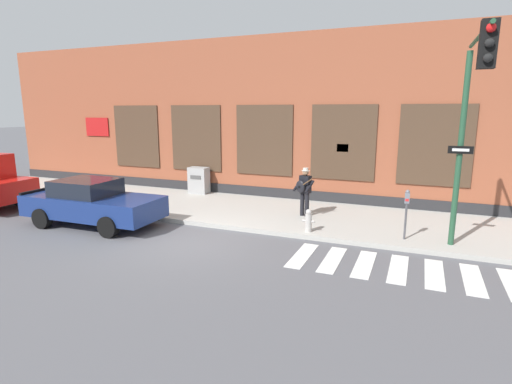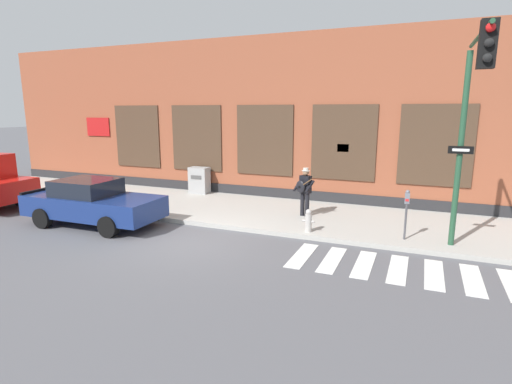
{
  "view_description": "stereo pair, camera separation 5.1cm",
  "coord_description": "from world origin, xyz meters",
  "px_view_note": "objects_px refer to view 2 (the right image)",
  "views": [
    {
      "loc": [
        6.04,
        -9.49,
        3.75
      ],
      "look_at": [
        1.39,
        1.79,
        1.25
      ],
      "focal_mm": 28.0,
      "sensor_mm": 36.0,
      "label": 1
    },
    {
      "loc": [
        6.08,
        -9.47,
        3.75
      ],
      "look_at": [
        1.39,
        1.79,
        1.25
      ],
      "focal_mm": 28.0,
      "sensor_mm": 36.0,
      "label": 2
    }
  ],
  "objects_px": {
    "busker": "(304,189)",
    "traffic_light": "(470,109)",
    "parking_meter": "(407,207)",
    "fire_hydrant": "(308,221)",
    "red_car": "(92,202)",
    "utility_box": "(199,180)"
  },
  "relations": [
    {
      "from": "traffic_light",
      "to": "red_car",
      "type": "bearing_deg",
      "value": -176.2
    },
    {
      "from": "parking_meter",
      "to": "utility_box",
      "type": "height_order",
      "value": "parking_meter"
    },
    {
      "from": "red_car",
      "to": "busker",
      "type": "bearing_deg",
      "value": 27.56
    },
    {
      "from": "traffic_light",
      "to": "utility_box",
      "type": "distance_m",
      "value": 11.37
    },
    {
      "from": "red_car",
      "to": "traffic_light",
      "type": "relative_size",
      "value": 0.88
    },
    {
      "from": "traffic_light",
      "to": "parking_meter",
      "type": "distance_m",
      "value": 3.18
    },
    {
      "from": "busker",
      "to": "utility_box",
      "type": "distance_m",
      "value": 5.75
    },
    {
      "from": "parking_meter",
      "to": "utility_box",
      "type": "xyz_separation_m",
      "value": [
        -8.72,
        3.42,
        -0.37
      ]
    },
    {
      "from": "red_car",
      "to": "parking_meter",
      "type": "distance_m",
      "value": 9.84
    },
    {
      "from": "utility_box",
      "to": "traffic_light",
      "type": "bearing_deg",
      "value": -24.8
    },
    {
      "from": "red_car",
      "to": "busker",
      "type": "relative_size",
      "value": 2.76
    },
    {
      "from": "traffic_light",
      "to": "parking_meter",
      "type": "relative_size",
      "value": 3.66
    },
    {
      "from": "parking_meter",
      "to": "utility_box",
      "type": "bearing_deg",
      "value": 158.58
    },
    {
      "from": "red_car",
      "to": "busker",
      "type": "distance_m",
      "value": 7.11
    },
    {
      "from": "busker",
      "to": "fire_hydrant",
      "type": "distance_m",
      "value": 1.94
    },
    {
      "from": "traffic_light",
      "to": "fire_hydrant",
      "type": "height_order",
      "value": "traffic_light"
    },
    {
      "from": "busker",
      "to": "traffic_light",
      "type": "distance_m",
      "value": 5.89
    },
    {
      "from": "red_car",
      "to": "parking_meter",
      "type": "height_order",
      "value": "parking_meter"
    },
    {
      "from": "red_car",
      "to": "fire_hydrant",
      "type": "xyz_separation_m",
      "value": [
        6.93,
        1.55,
        -0.28
      ]
    },
    {
      "from": "busker",
      "to": "parking_meter",
      "type": "relative_size",
      "value": 1.17
    },
    {
      "from": "parking_meter",
      "to": "fire_hydrant",
      "type": "height_order",
      "value": "parking_meter"
    },
    {
      "from": "utility_box",
      "to": "fire_hydrant",
      "type": "distance_m",
      "value": 7.09
    }
  ]
}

